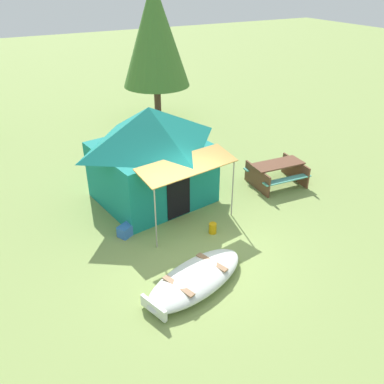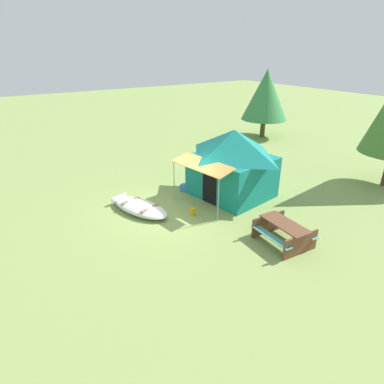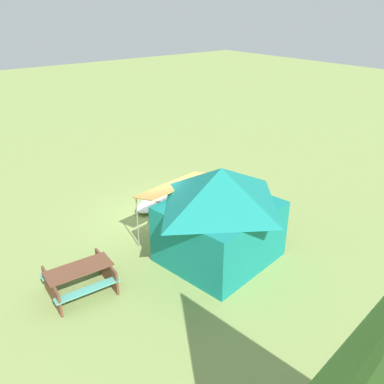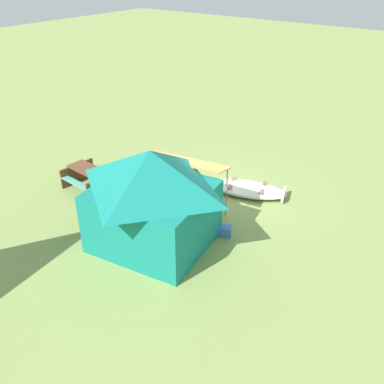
% 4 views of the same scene
% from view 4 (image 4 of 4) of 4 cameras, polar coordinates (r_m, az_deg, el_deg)
% --- Properties ---
extents(ground_plane, '(80.00, 80.00, 0.00)m').
position_cam_4_polar(ground_plane, '(14.39, 2.93, -1.10)').
color(ground_plane, '#849C52').
extents(beached_rowboat, '(2.95, 1.93, 0.36)m').
position_cam_4_polar(beached_rowboat, '(14.79, 7.53, 0.43)').
color(beached_rowboat, silver).
rests_on(beached_rowboat, ground_plane).
extents(canvas_cabin_tent, '(3.68, 4.15, 2.90)m').
position_cam_4_polar(canvas_cabin_tent, '(11.63, -5.36, -0.69)').
color(canvas_cabin_tent, '#157D73').
rests_on(canvas_cabin_tent, ground_plane).
extents(picnic_table, '(1.79, 1.52, 0.75)m').
position_cam_4_polar(picnic_table, '(15.31, -13.63, 2.04)').
color(picnic_table, brown).
rests_on(picnic_table, ground_plane).
extents(cooler_box, '(0.66, 0.54, 0.30)m').
position_cam_4_polar(cooler_box, '(12.63, 3.97, -5.19)').
color(cooler_box, '#346BBF').
rests_on(cooler_box, ground_plane).
extents(fuel_can, '(0.23, 0.23, 0.29)m').
position_cam_4_polar(fuel_can, '(14.32, -0.50, -0.55)').
color(fuel_can, '#D99C0D').
rests_on(fuel_can, ground_plane).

